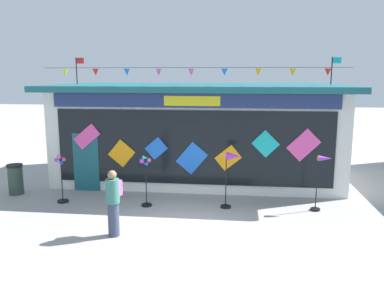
{
  "coord_description": "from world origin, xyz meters",
  "views": [
    {
      "loc": [
        1.36,
        -9.54,
        3.99
      ],
      "look_at": [
        -0.04,
        2.39,
        1.84
      ],
      "focal_mm": 36.74,
      "sensor_mm": 36.0,
      "label": 1
    }
  ],
  "objects": [
    {
      "name": "trash_bin",
      "position": [
        -6.01,
        2.44,
        0.51
      ],
      "size": [
        0.52,
        0.52,
        1.02
      ],
      "color": "#2D4238",
      "rests_on": "ground_plane"
    },
    {
      "name": "wind_spinner_left",
      "position": [
        -1.36,
        1.71,
        0.9
      ],
      "size": [
        0.32,
        0.32,
        1.59
      ],
      "color": "black",
      "rests_on": "ground_plane"
    },
    {
      "name": "wind_spinner_center_right",
      "position": [
        3.83,
        1.94,
        1.13
      ],
      "size": [
        0.53,
        0.28,
        1.67
      ],
      "color": "black",
      "rests_on": "ground_plane"
    },
    {
      "name": "person_near_camera",
      "position": [
        -1.65,
        -0.54,
        0.89
      ],
      "size": [
        0.35,
        0.47,
        1.68
      ],
      "rotation": [
        0.0,
        0.0,
        6.11
      ],
      "color": "#333D56",
      "rests_on": "ground_plane"
    },
    {
      "name": "wind_spinner_far_left",
      "position": [
        -4.08,
        1.78,
        0.8
      ],
      "size": [
        0.35,
        0.35,
        1.53
      ],
      "color": "black",
      "rests_on": "ground_plane"
    },
    {
      "name": "wind_spinner_center_left",
      "position": [
        1.2,
        1.88,
        1.26
      ],
      "size": [
        0.58,
        0.32,
        1.72
      ],
      "color": "black",
      "rests_on": "ground_plane"
    },
    {
      "name": "kite_shop_building",
      "position": [
        -0.12,
        5.43,
        1.83
      ],
      "size": [
        10.59,
        5.45,
        4.62
      ],
      "color": "silver",
      "rests_on": "ground_plane"
    },
    {
      "name": "ground_plane",
      "position": [
        0.0,
        0.0,
        0.0
      ],
      "size": [
        80.0,
        80.0,
        0.0
      ],
      "primitive_type": "plane",
      "color": "#9E9B99"
    }
  ]
}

